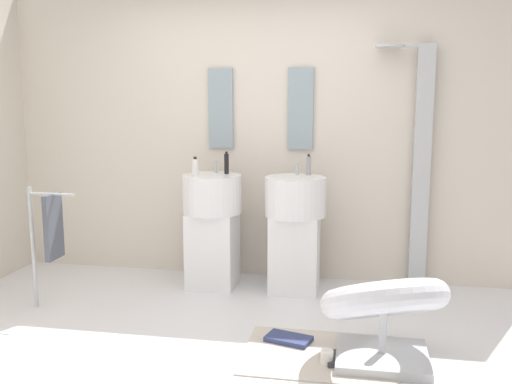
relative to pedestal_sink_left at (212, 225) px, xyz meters
name	(u,v)px	position (x,y,z in m)	size (l,w,h in m)	color
ground_plane	(218,352)	(0.36, -1.24, -0.56)	(4.80, 3.60, 0.04)	silver
rear_partition	(261,134)	(0.36, 0.41, 0.76)	(4.80, 0.10, 2.60)	beige
pedestal_sink_left	(212,225)	(0.00, 0.00, 0.00)	(0.50, 0.50, 1.07)	white
pedestal_sink_right	(295,228)	(0.71, 0.00, 0.00)	(0.50, 0.50, 1.07)	white
vanity_mirror_left	(221,109)	(0.00, 0.34, 0.98)	(0.22, 0.03, 0.70)	#8C9EA8
vanity_mirror_right	(301,109)	(0.71, 0.34, 0.98)	(0.22, 0.03, 0.70)	#8C9EA8
shower_column	(420,162)	(1.73, 0.29, 0.54)	(0.49, 0.24, 2.05)	#B7BABF
lounge_chair	(384,308)	(1.40, -1.23, -0.19)	(1.02, 1.03, 0.65)	#B7BABF
towel_rack	(50,229)	(-1.07, -0.76, 0.09)	(0.37, 0.22, 0.95)	#B7BABF
area_rug	(319,354)	(1.01, -1.21, -0.53)	(0.95, 0.72, 0.01)	beige
magazine_navy	(289,339)	(0.79, -1.06, -0.51)	(0.30, 0.17, 0.03)	navy
magazine_charcoal	(341,358)	(1.14, -1.28, -0.51)	(0.20, 0.19, 0.03)	#38383D
coffee_mug	(327,357)	(1.06, -1.34, -0.49)	(0.08, 0.08, 0.09)	white
soap_bottle_white	(195,167)	(-0.13, -0.04, 0.50)	(0.05, 0.05, 0.16)	white
soap_bottle_grey	(309,165)	(0.81, 0.15, 0.51)	(0.04, 0.04, 0.18)	#99999E
soap_bottle_black	(226,163)	(0.11, 0.10, 0.52)	(0.04, 0.04, 0.19)	black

